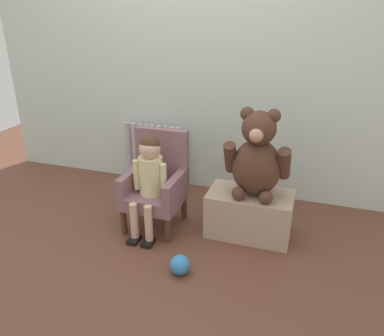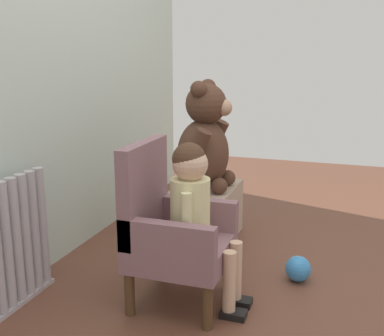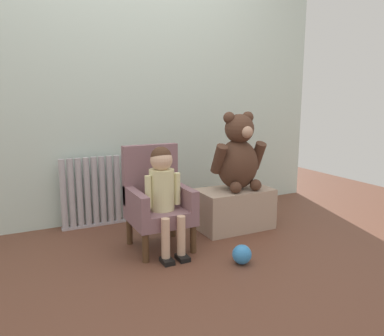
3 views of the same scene
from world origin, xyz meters
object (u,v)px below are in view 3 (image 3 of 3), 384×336
at_px(child_armchair, 157,200).
at_px(low_bench, 234,209).
at_px(toy_ball, 242,254).
at_px(large_teddy_bear, 238,156).
at_px(child_figure, 163,185).
at_px(radiator, 95,192).

relative_size(child_armchair, low_bench, 1.21).
bearing_deg(toy_ball, large_teddy_bear, 59.55).
distance_m(child_figure, low_bench, 0.78).
bearing_deg(toy_ball, child_figure, 132.61).
relative_size(child_armchair, child_figure, 0.99).
height_order(radiator, toy_ball, radiator).
xyz_separation_m(child_armchair, child_figure, (-0.00, -0.11, 0.14)).
bearing_deg(radiator, large_teddy_bear, -28.68).
xyz_separation_m(radiator, low_bench, (0.99, -0.56, -0.12)).
distance_m(child_armchair, low_bench, 0.72).
bearing_deg(low_bench, radiator, 150.70).
bearing_deg(low_bench, child_figure, -165.16).
bearing_deg(toy_ball, low_bench, 61.53).
bearing_deg(low_bench, toy_ball, -118.47).
bearing_deg(child_armchair, radiator, 115.77).
distance_m(radiator, large_teddy_bear, 1.20).
relative_size(child_figure, toy_ball, 5.82).
bearing_deg(large_teddy_bear, radiator, 151.32).
height_order(child_figure, toy_ball, child_figure).
xyz_separation_m(child_armchair, toy_ball, (0.37, -0.52, -0.28)).
xyz_separation_m(radiator, toy_ball, (0.67, -1.14, -0.22)).
bearing_deg(child_figure, child_armchair, 90.00).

